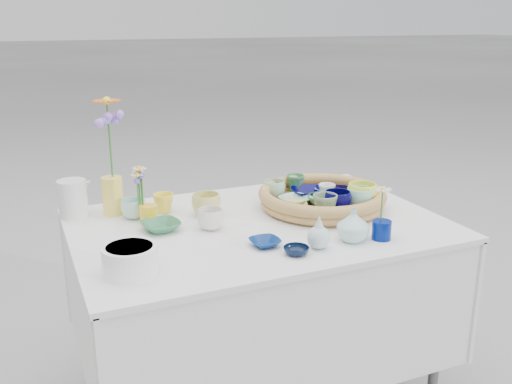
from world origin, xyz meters
name	(u,v)px	position (x,y,z in m)	size (l,w,h in m)	color
wicker_tray	(322,198)	(0.28, 0.05, 0.80)	(0.47, 0.47, 0.08)	#9C7344
tray_ceramic_0	(308,192)	(0.28, 0.15, 0.80)	(0.13, 0.13, 0.03)	#00003E
tray_ceramic_1	(340,193)	(0.39, 0.10, 0.80)	(0.11, 0.11, 0.03)	black
tray_ceramic_2	(362,195)	(0.40, -0.03, 0.83)	(0.11, 0.11, 0.09)	#FFFA48
tray_ceramic_3	(322,200)	(0.27, 0.04, 0.80)	(0.11, 0.11, 0.03)	#35714C
tray_ceramic_4	(325,206)	(0.22, -0.08, 0.82)	(0.09, 0.09, 0.08)	slate
tray_ceramic_5	(295,200)	(0.19, 0.08, 0.80)	(0.11, 0.11, 0.03)	#9DD3BB
tray_ceramic_6	(274,189)	(0.15, 0.19, 0.82)	(0.09, 0.09, 0.07)	#96CCAB
tray_ceramic_7	(327,192)	(0.32, 0.09, 0.81)	(0.06, 0.06, 0.06)	white
tray_ceramic_8	(327,191)	(0.36, 0.15, 0.79)	(0.09, 0.09, 0.02)	#86BEF1
tray_ceramic_9	(337,202)	(0.28, -0.06, 0.82)	(0.10, 0.10, 0.08)	#06043E
tray_ceramic_10	(294,206)	(0.15, 0.03, 0.79)	(0.10, 0.10, 0.02)	#DBB856
tray_ceramic_11	(359,198)	(0.38, -0.05, 0.82)	(0.10, 0.10, 0.08)	#95E2C6
tray_ceramic_12	(295,183)	(0.26, 0.23, 0.82)	(0.07, 0.07, 0.07)	#347947
loose_ceramic_0	(164,203)	(-0.27, 0.23, 0.80)	(0.08, 0.08, 0.07)	yellow
loose_ceramic_1	(206,205)	(-0.14, 0.14, 0.81)	(0.10, 0.10, 0.08)	#D4C971
loose_ceramic_2	(161,226)	(-0.33, 0.06, 0.78)	(0.13, 0.13, 0.03)	#2D6F47
loose_ceramic_3	(211,219)	(-0.17, 0.00, 0.80)	(0.09, 0.09, 0.07)	silver
loose_ceramic_4	(265,243)	(-0.07, -0.21, 0.78)	(0.09, 0.09, 0.02)	navy
loose_ceramic_5	(134,209)	(-0.39, 0.22, 0.80)	(0.09, 0.09, 0.07)	#A9DBCB
loose_ceramic_6	(296,251)	(-0.01, -0.30, 0.78)	(0.08, 0.08, 0.02)	black
fluted_bowl	(130,260)	(-0.49, -0.24, 0.81)	(0.16, 0.16, 0.08)	white
bud_vase_paleblue	(319,232)	(0.08, -0.29, 0.82)	(0.07, 0.07, 0.11)	silver
bud_vase_seafoam	(353,225)	(0.21, -0.28, 0.82)	(0.10, 0.10, 0.11)	#ABD6D5
bud_vase_cobalt	(382,230)	(0.30, -0.30, 0.80)	(0.06, 0.06, 0.06)	#001468
single_daisy	(382,205)	(0.30, -0.29, 0.88)	(0.07, 0.07, 0.12)	white
tall_vase_yellow	(113,196)	(-0.45, 0.29, 0.83)	(0.07, 0.07, 0.14)	#FEDF53
gerbera	(110,139)	(-0.44, 0.30, 1.04)	(0.11, 0.11, 0.29)	orange
hydrangea	(111,150)	(-0.44, 0.30, 1.00)	(0.08, 0.08, 0.28)	#6658C4
white_pitcher	(73,199)	(-0.58, 0.31, 0.83)	(0.14, 0.10, 0.14)	silver
daisy_cup	(149,214)	(-0.35, 0.14, 0.80)	(0.06, 0.06, 0.07)	yellow
daisy_posy	(142,186)	(-0.37, 0.15, 0.90)	(0.08, 0.08, 0.13)	silver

